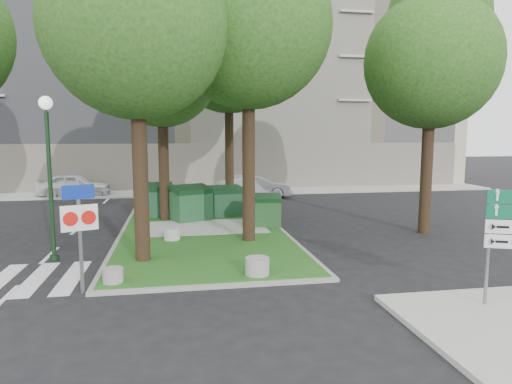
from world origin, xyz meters
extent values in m
plane|color=black|center=(0.00, 0.00, 0.00)|extent=(120.00, 120.00, 0.00)
cube|color=#1B4814|center=(0.50, 8.00, 0.06)|extent=(6.00, 16.00, 0.12)
cube|color=gray|center=(0.50, 8.00, 0.05)|extent=(6.30, 16.30, 0.10)
cube|color=#999993|center=(0.00, 18.50, 0.06)|extent=(42.00, 3.00, 0.12)
cube|color=silver|center=(-3.75, 1.50, 0.01)|extent=(5.00, 3.00, 0.01)
cube|color=tan|center=(0.00, 26.00, 8.00)|extent=(41.00, 12.00, 16.00)
cylinder|color=black|center=(-1.50, 2.50, 3.08)|extent=(0.44, 0.44, 6.16)
sphere|color=#1C4512|center=(-1.50, 2.50, 6.82)|extent=(5.20, 5.20, 5.20)
cylinder|color=black|center=(2.00, 4.50, 3.36)|extent=(0.44, 0.44, 6.72)
sphere|color=#1C4512|center=(2.00, 4.50, 7.44)|extent=(5.60, 5.60, 5.60)
cylinder|color=black|center=(-1.00, 9.00, 2.94)|extent=(0.44, 0.44, 5.88)
sphere|color=#1C4512|center=(-1.00, 9.00, 6.51)|extent=(4.80, 4.80, 4.80)
sphere|color=#1C4512|center=(-0.70, 9.20, 8.19)|extent=(3.60, 3.60, 3.60)
cylinder|color=black|center=(2.20, 12.00, 3.50)|extent=(0.44, 0.44, 7.00)
sphere|color=#1C4512|center=(2.20, 12.00, 7.75)|extent=(5.80, 5.80, 5.80)
sphere|color=#1C4512|center=(2.50, 12.20, 9.75)|extent=(4.35, 4.35, 4.35)
cylinder|color=black|center=(9.00, 5.00, 2.94)|extent=(0.44, 0.44, 5.88)
sphere|color=#1C4512|center=(9.00, 5.00, 6.51)|extent=(5.00, 5.00, 5.00)
sphere|color=#1C4512|center=(9.30, 5.20, 8.19)|extent=(3.75, 3.75, 3.75)
cube|color=#103B21|center=(-1.47, 9.85, 0.74)|extent=(1.65, 1.19, 1.23)
cube|color=black|center=(-1.47, 9.85, 1.45)|extent=(1.71, 1.27, 0.36)
cube|color=#134220|center=(0.13, 8.62, 0.74)|extent=(1.88, 1.62, 1.24)
cube|color=black|center=(0.13, 8.62, 1.47)|extent=(1.97, 1.72, 0.36)
cube|color=#10351C|center=(1.73, 9.39, 0.68)|extent=(1.62, 1.27, 1.13)
cube|color=black|center=(1.73, 9.39, 1.34)|extent=(1.68, 1.34, 0.33)
cube|color=#123C14|center=(3.00, 6.93, 0.65)|extent=(1.43, 1.05, 1.05)
cube|color=black|center=(3.00, 6.93, 1.26)|extent=(1.48, 1.12, 0.30)
cylinder|color=gray|center=(-2.10, 0.50, 0.30)|extent=(0.51, 0.51, 0.36)
cylinder|color=gray|center=(1.59, 0.50, 0.35)|extent=(0.64, 0.64, 0.46)
cylinder|color=#AAAAA5|center=(-0.67, 5.00, 0.32)|extent=(0.56, 0.56, 0.40)
cylinder|color=gold|center=(2.97, 8.27, 0.44)|extent=(0.36, 0.36, 0.63)
cylinder|color=black|center=(-4.19, 3.30, 2.23)|extent=(0.13, 0.13, 4.47)
cylinder|color=black|center=(-4.19, 3.30, 0.09)|extent=(0.27, 0.27, 0.18)
sphere|color=white|center=(-4.19, 3.30, 4.73)|extent=(0.39, 0.39, 0.39)
cylinder|color=slate|center=(-2.77, 0.16, 1.41)|extent=(0.12, 0.12, 2.81)
cube|color=navy|center=(-2.77, 0.16, 2.47)|extent=(0.70, 0.29, 0.34)
cube|color=white|center=(-2.77, 0.16, 1.86)|extent=(0.81, 0.33, 0.62)
cylinder|color=red|center=(-2.97, 0.16, 1.86)|extent=(0.33, 0.15, 0.34)
cylinder|color=red|center=(-2.57, 0.16, 1.86)|extent=(0.33, 0.15, 0.34)
cylinder|color=slate|center=(6.15, -2.45, 1.39)|extent=(0.10, 0.10, 2.53)
imported|color=white|center=(-6.62, 18.06, 0.73)|extent=(4.33, 1.85, 1.46)
imported|color=#97989E|center=(4.02, 15.50, 0.72)|extent=(4.49, 1.95, 1.44)
camera|label=1|loc=(-0.47, -11.06, 3.83)|focal=32.00mm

